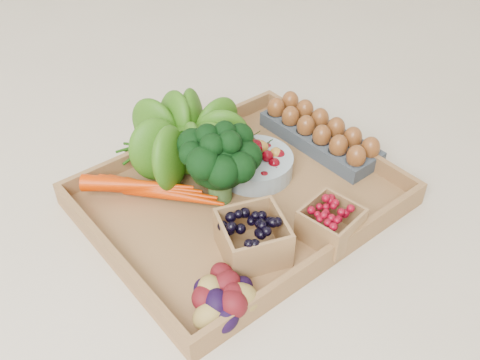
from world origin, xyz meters
TOP-DOWN VIEW (x-y plane):
  - ground at (0.00, 0.00)m, footprint 4.00×4.00m
  - tray at (0.00, 0.00)m, footprint 0.55×0.45m
  - carrots at (-0.13, 0.10)m, footprint 0.22×0.16m
  - lettuce at (-0.02, 0.14)m, footprint 0.16×0.16m
  - broccoli at (-0.03, 0.02)m, footprint 0.15×0.15m
  - cherry_bowl at (0.07, 0.04)m, footprint 0.15×0.15m
  - egg_carton at (0.25, 0.03)m, footprint 0.10×0.28m
  - potatoes at (-0.18, -0.18)m, footprint 0.12×0.12m
  - punnet_blackberry at (-0.07, -0.12)m, footprint 0.14×0.14m
  - punnet_raspberry at (0.06, -0.18)m, footprint 0.10×0.10m

SIDE VIEW (x-z plane):
  - ground at x=0.00m, z-range 0.00..0.00m
  - tray at x=0.00m, z-range 0.00..0.01m
  - egg_carton at x=0.25m, z-range 0.01..0.05m
  - cherry_bowl at x=0.07m, z-range 0.01..0.06m
  - carrots at x=-0.13m, z-range 0.01..0.07m
  - punnet_raspberry at x=0.06m, z-range 0.01..0.08m
  - potatoes at x=-0.18m, z-range 0.01..0.09m
  - punnet_blackberry at x=-0.07m, z-range 0.01..0.09m
  - broccoli at x=-0.03m, z-range 0.02..0.13m
  - lettuce at x=-0.02m, z-range 0.02..0.18m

